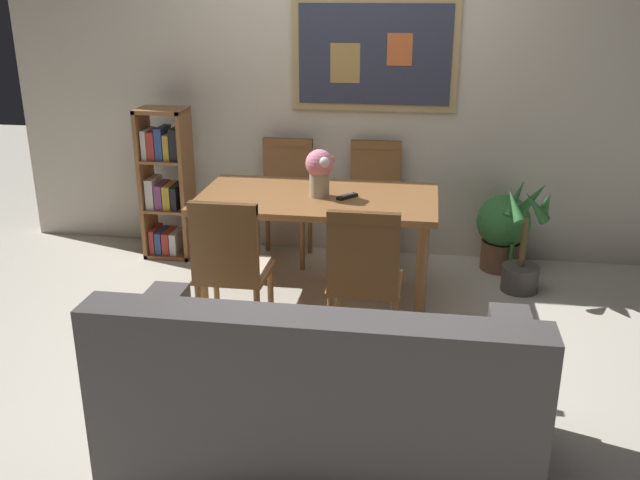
% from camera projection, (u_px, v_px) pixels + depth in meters
% --- Properties ---
extents(ground_plane, '(12.00, 12.00, 0.00)m').
position_uv_depth(ground_plane, '(312.00, 335.00, 4.28)').
color(ground_plane, beige).
extents(wall_back_with_painting, '(5.20, 0.14, 2.60)m').
position_uv_depth(wall_back_with_painting, '(345.00, 84.00, 5.26)').
color(wall_back_with_painting, beige).
rests_on(wall_back_with_painting, ground_plane).
extents(dining_table, '(1.53, 0.86, 0.72)m').
position_uv_depth(dining_table, '(318.00, 209.00, 4.56)').
color(dining_table, brown).
rests_on(dining_table, ground_plane).
extents(dining_chair_far_left, '(0.40, 0.41, 0.91)m').
position_uv_depth(dining_chair_far_left, '(286.00, 190.00, 5.34)').
color(dining_chair_far_left, brown).
rests_on(dining_chair_far_left, ground_plane).
extents(dining_chair_far_right, '(0.40, 0.41, 0.91)m').
position_uv_depth(dining_chair_far_right, '(374.00, 193.00, 5.27)').
color(dining_chair_far_right, brown).
rests_on(dining_chair_far_right, ground_plane).
extents(dining_chair_near_right, '(0.40, 0.41, 0.91)m').
position_uv_depth(dining_chair_near_right, '(364.00, 272.00, 3.81)').
color(dining_chair_near_right, brown).
rests_on(dining_chair_near_right, ground_plane).
extents(dining_chair_near_left, '(0.40, 0.41, 0.91)m').
position_uv_depth(dining_chair_near_left, '(230.00, 261.00, 3.96)').
color(dining_chair_near_left, brown).
rests_on(dining_chair_near_left, ground_plane).
extents(leather_couch, '(1.80, 0.84, 0.84)m').
position_uv_depth(leather_couch, '(319.00, 401.00, 3.04)').
color(leather_couch, '#514C4C').
rests_on(leather_couch, ground_plane).
extents(bookshelf, '(0.36, 0.28, 1.15)m').
position_uv_depth(bookshelf, '(166.00, 184.00, 5.36)').
color(bookshelf, brown).
rests_on(bookshelf, ground_plane).
extents(potted_ivy, '(0.39, 0.39, 0.63)m').
position_uv_depth(potted_ivy, '(503.00, 230.00, 5.17)').
color(potted_ivy, brown).
rests_on(potted_ivy, ground_plane).
extents(potted_palm, '(0.34, 0.34, 0.78)m').
position_uv_depth(potted_palm, '(524.00, 247.00, 4.80)').
color(potted_palm, '#4C4742').
rests_on(potted_palm, ground_plane).
extents(flower_vase, '(0.18, 0.19, 0.31)m').
position_uv_depth(flower_vase, '(320.00, 169.00, 4.45)').
color(flower_vase, tan).
rests_on(flower_vase, dining_table).
extents(tv_remote, '(0.13, 0.15, 0.02)m').
position_uv_depth(tv_remote, '(347.00, 196.00, 4.48)').
color(tv_remote, black).
rests_on(tv_remote, dining_table).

